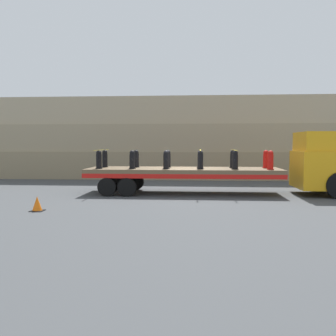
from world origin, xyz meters
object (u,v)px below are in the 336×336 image
(truck_cab, at_px, (322,164))
(fire_hydrant_black_far_3, at_px, (200,159))
(fire_hydrant_black_far_0, at_px, (105,159))
(fire_hydrant_black_near_1, at_px, (132,160))
(traffic_cone, at_px, (37,204))
(flatbed_trailer, at_px, (174,173))
(fire_hydrant_black_near_4, at_px, (235,160))
(fire_hydrant_red_near_5, at_px, (270,160))
(fire_hydrant_black_near_0, at_px, (99,160))
(fire_hydrant_black_far_4, at_px, (233,159))
(fire_hydrant_black_far_1, at_px, (136,159))
(fire_hydrant_black_far_2, at_px, (168,159))
(fire_hydrant_red_far_5, at_px, (266,159))
(fire_hydrant_black_near_3, at_px, (200,160))
(fire_hydrant_black_near_2, at_px, (166,160))

(truck_cab, xyz_separation_m, fire_hydrant_black_far_3, (-5.57, 0.57, 0.17))
(fire_hydrant_black_far_0, relative_size, fire_hydrant_black_near_1, 1.00)
(fire_hydrant_black_far_3, distance_m, traffic_cone, 8.14)
(flatbed_trailer, relative_size, fire_hydrant_black_near_1, 10.59)
(fire_hydrant_black_near_4, xyz_separation_m, fire_hydrant_red_near_5, (1.57, 0.00, 0.00))
(traffic_cone, bearing_deg, fire_hydrant_black_near_0, 77.34)
(fire_hydrant_black_near_0, relative_size, fire_hydrant_black_far_0, 1.00)
(fire_hydrant_black_near_0, xyz_separation_m, traffic_cone, (-1.01, -4.50, -1.36))
(fire_hydrant_black_far_3, distance_m, fire_hydrant_black_far_4, 1.57)
(fire_hydrant_black_far_1, bearing_deg, traffic_cone, -114.59)
(fire_hydrant_black_far_2, relative_size, fire_hydrant_red_far_5, 1.00)
(fire_hydrant_red_far_5, bearing_deg, fire_hydrant_black_far_1, 180.00)
(flatbed_trailer, distance_m, fire_hydrant_black_near_0, 3.56)
(fire_hydrant_black_far_2, relative_size, traffic_cone, 1.66)
(fire_hydrant_black_far_1, xyz_separation_m, fire_hydrant_black_near_4, (4.70, -1.13, 0.00))
(fire_hydrant_black_near_3, relative_size, fire_hydrant_red_near_5, 1.00)
(fire_hydrant_black_far_3, bearing_deg, fire_hydrant_black_near_0, -166.46)
(fire_hydrant_black_near_0, height_order, fire_hydrant_black_near_3, same)
(fire_hydrant_black_far_2, height_order, fire_hydrant_red_near_5, same)
(fire_hydrant_black_far_0, xyz_separation_m, fire_hydrant_red_far_5, (7.83, 0.00, 0.00))
(truck_cab, height_order, fire_hydrant_black_near_4, truck_cab)
(fire_hydrant_black_near_2, height_order, fire_hydrant_black_far_2, same)
(fire_hydrant_black_far_1, height_order, fire_hydrant_black_near_3, same)
(flatbed_trailer, relative_size, fire_hydrant_black_far_4, 10.59)
(truck_cab, distance_m, fire_hydrant_black_far_2, 7.16)
(fire_hydrant_black_near_1, distance_m, fire_hydrant_black_near_4, 4.70)
(truck_cab, bearing_deg, fire_hydrant_black_far_1, 176.28)
(fire_hydrant_black_near_3, bearing_deg, flatbed_trailer, 155.48)
(fire_hydrant_black_far_1, height_order, fire_hydrant_black_far_2, same)
(fire_hydrant_black_far_0, height_order, fire_hydrant_black_far_4, same)
(fire_hydrant_black_far_0, distance_m, fire_hydrant_black_far_3, 4.70)
(fire_hydrant_black_near_3, xyz_separation_m, fire_hydrant_black_far_4, (1.57, 1.13, 0.00))
(fire_hydrant_black_near_0, xyz_separation_m, fire_hydrant_black_near_4, (6.27, 0.00, 0.00))
(fire_hydrant_red_far_5, bearing_deg, fire_hydrant_black_far_2, 180.00)
(fire_hydrant_black_near_3, distance_m, fire_hydrant_red_near_5, 3.13)
(fire_hydrant_black_far_0, height_order, fire_hydrant_black_far_2, same)
(truck_cab, bearing_deg, fire_hydrant_black_far_3, 174.20)
(fire_hydrant_black_near_0, bearing_deg, truck_cab, 3.16)
(fire_hydrant_black_far_4, xyz_separation_m, traffic_cone, (-7.28, -5.64, -1.36))
(fire_hydrant_black_far_0, height_order, traffic_cone, fire_hydrant_black_far_0)
(fire_hydrant_black_far_2, bearing_deg, fire_hydrant_black_near_4, -19.87)
(fire_hydrant_black_near_3, distance_m, fire_hydrant_black_far_3, 1.13)
(truck_cab, height_order, fire_hydrant_black_near_1, truck_cab)
(fire_hydrant_black_near_0, bearing_deg, fire_hydrant_red_near_5, 0.00)
(fire_hydrant_black_near_1, relative_size, fire_hydrant_black_near_4, 1.00)
(fire_hydrant_black_far_0, bearing_deg, traffic_cone, -100.18)
(truck_cab, xyz_separation_m, fire_hydrant_black_far_4, (-4.00, 0.57, 0.17))
(fire_hydrant_black_near_4, height_order, traffic_cone, fire_hydrant_black_near_4)
(flatbed_trailer, relative_size, traffic_cone, 17.52)
(flatbed_trailer, bearing_deg, fire_hydrant_black_far_0, 170.71)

